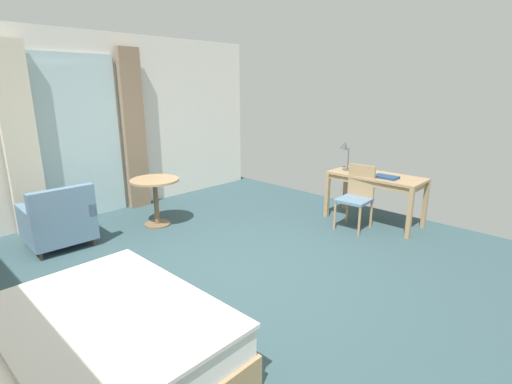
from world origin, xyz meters
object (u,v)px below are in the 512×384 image
at_px(writing_desk, 376,181).
at_px(closed_book, 386,177).
at_px(armchair_by_window, 59,222).
at_px(round_cafe_table, 155,191).
at_px(desk_lamp, 345,150).
at_px(bed, 53,369).
at_px(desk_chair, 357,194).

height_order(writing_desk, closed_book, closed_book).
relative_size(armchair_by_window, round_cafe_table, 1.18).
bearing_deg(desk_lamp, writing_desk, -91.27).
bearing_deg(closed_book, bed, 179.63).
bearing_deg(armchair_by_window, desk_chair, -35.85).
distance_m(desk_lamp, round_cafe_table, 2.98).
xyz_separation_m(desk_chair, closed_book, (0.30, -0.28, 0.25)).
distance_m(writing_desk, desk_lamp, 0.68).
distance_m(bed, round_cafe_table, 3.40).
bearing_deg(writing_desk, desk_lamp, 88.73).
bearing_deg(round_cafe_table, closed_book, -47.24).
bearing_deg(writing_desk, desk_chair, 168.60).
height_order(desk_chair, round_cafe_table, desk_chair).
distance_m(desk_chair, armchair_by_window, 4.06).
distance_m(bed, armchair_by_window, 2.85).
relative_size(bed, round_cafe_table, 2.83).
distance_m(desk_lamp, closed_book, 0.81).
height_order(desk_chair, armchair_by_window, desk_chair).
distance_m(writing_desk, desk_chair, 0.42).
relative_size(desk_chair, round_cafe_table, 1.30).
bearing_deg(desk_lamp, bed, -170.64).
bearing_deg(round_cafe_table, desk_chair, -47.88).
height_order(writing_desk, desk_lamp, desk_lamp).
distance_m(writing_desk, closed_book, 0.24).
height_order(bed, desk_chair, bed).
bearing_deg(closed_book, armchair_by_window, 142.93).
relative_size(bed, closed_book, 6.04).
relative_size(writing_desk, desk_chair, 1.50).
relative_size(desk_lamp, closed_book, 1.37).
bearing_deg(desk_lamp, closed_book, -97.91).
bearing_deg(round_cafe_table, bed, -132.90).
xyz_separation_m(writing_desk, armchair_by_window, (-3.68, 2.46, -0.31)).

